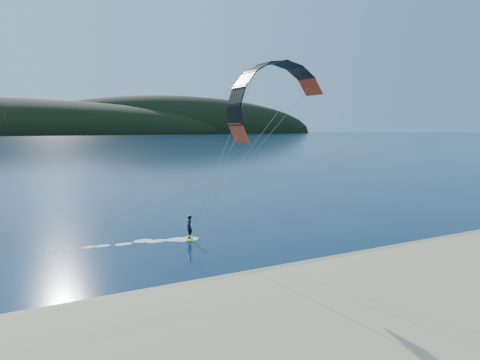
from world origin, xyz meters
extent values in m
plane|color=#081F3B|center=(0.00, 0.00, 0.00)|extent=(1800.00, 1800.00, 0.00)
cube|color=#988258|center=(0.00, 4.50, 0.05)|extent=(220.00, 2.50, 0.10)
ellipsoid|color=black|center=(260.00, 760.00, 0.00)|extent=(600.00, 240.00, 140.00)
cube|color=#ABD719|center=(1.04, 14.50, 0.05)|extent=(0.98, 1.52, 0.08)
imported|color=black|center=(1.04, 14.50, 0.98)|extent=(0.64, 0.77, 1.79)
cylinder|color=gray|center=(4.19, 12.80, 5.51)|extent=(0.02, 0.02, 10.53)
camera|label=1|loc=(-10.45, -15.72, 8.52)|focal=31.75mm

